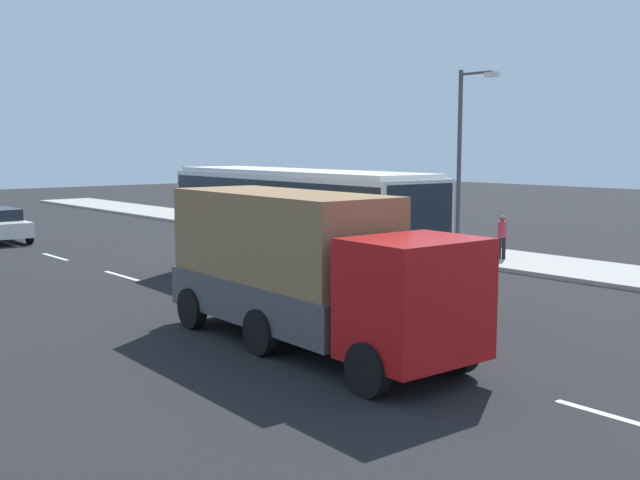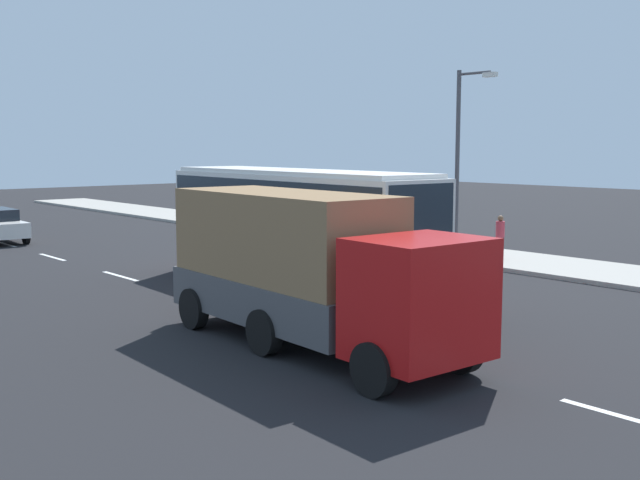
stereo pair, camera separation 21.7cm
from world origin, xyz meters
name	(u,v)px [view 1 (the left image)]	position (x,y,z in m)	size (l,w,h in m)	color
ground_plane	(262,287)	(0.00, 0.00, 0.00)	(120.00, 120.00, 0.00)	black
sidewalk_curb	(468,255)	(0.00, 9.94, 0.07)	(80.00, 4.00, 0.15)	#A8A399
lane_centreline	(168,289)	(-1.55, -2.37, 0.00)	(30.95, 0.16, 0.01)	white
coach_bus	(295,215)	(0.77, 0.70, 2.21)	(10.74, 3.11, 3.57)	red
cargo_truck	(304,266)	(6.25, -3.41, 1.75)	(8.18, 2.82, 3.28)	red
pedestrian_near_curb	(502,234)	(1.83, 9.55, 1.07)	(0.32, 0.32, 1.61)	black
street_lamp	(463,151)	(0.75, 8.54, 4.09)	(1.69, 0.24, 6.86)	#47474C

